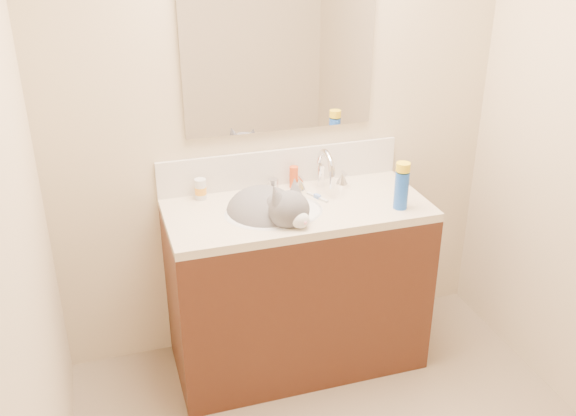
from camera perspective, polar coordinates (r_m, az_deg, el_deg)
room_shell at (r=1.86m, az=10.40°, el=5.45°), size 2.24×2.54×2.52m
vanity_cabinet at (r=3.15m, az=0.78°, el=-7.23°), size 1.20×0.55×0.82m
counter_slab at (r=2.94m, az=0.83°, el=-0.15°), size 1.20×0.55×0.04m
basin at (r=2.90m, az=-1.25°, el=-1.60°), size 0.45×0.36×0.14m
faucet at (r=3.07m, az=3.24°, el=3.13°), size 0.28×0.20×0.21m
cat at (r=2.88m, az=-1.72°, el=-0.57°), size 0.49×0.52×0.35m
backsplash at (r=3.12m, az=-0.67°, el=3.66°), size 1.20×0.02×0.18m
mirror at (r=2.95m, az=-0.72°, el=14.35°), size 0.90×0.02×0.80m
pill_bottle at (r=3.00m, az=-7.78°, el=1.68°), size 0.06×0.06×0.10m
pill_label at (r=3.01m, az=-7.77°, el=1.56°), size 0.06×0.06×0.04m
silver_jar at (r=3.08m, az=-1.30°, el=2.12°), size 0.05×0.05×0.05m
amber_bottle at (r=3.10m, az=0.52°, el=2.77°), size 0.05×0.05×0.11m
toothbrush at (r=3.00m, az=2.62°, el=0.97°), size 0.07×0.13×0.01m
toothbrush_head at (r=3.00m, az=2.63°, el=1.04°), size 0.03×0.04×0.02m
spray_can at (r=2.91m, az=10.04°, el=1.55°), size 0.07×0.07×0.17m
spray_cap at (r=2.87m, az=10.21°, el=3.61°), size 0.07×0.07×0.04m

